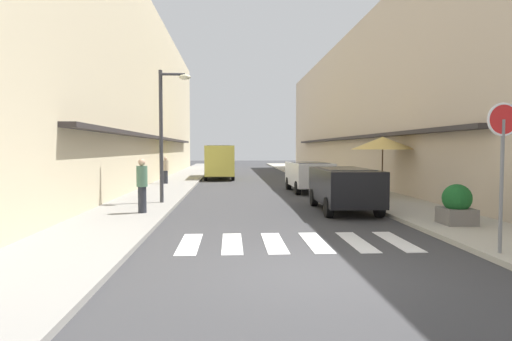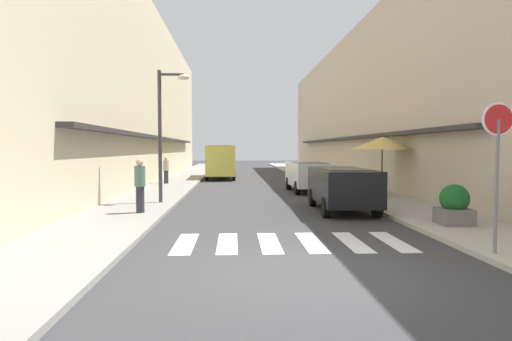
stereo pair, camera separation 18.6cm
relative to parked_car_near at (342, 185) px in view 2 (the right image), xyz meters
name	(u,v)px [view 2 (the right image)]	position (x,y,z in m)	size (l,w,h in m)	color
ground_plane	(255,184)	(-2.41, 11.78, -0.92)	(104.26, 104.26, 0.00)	#38383A
sidewalk_left	(176,183)	(-7.20, 11.78, -0.86)	(2.66, 66.35, 0.12)	gray
sidewalk_right	(333,182)	(2.38, 11.78, -0.86)	(2.66, 66.35, 0.12)	#ADA899
building_row_left	(117,96)	(-11.03, 13.15, 4.53)	(5.50, 44.65, 10.91)	beige
building_row_right	(387,107)	(6.21, 13.15, 3.89)	(5.50, 44.65, 9.63)	#C6B299
crosswalk	(290,243)	(-2.41, -4.82, -0.92)	(5.20, 2.20, 0.01)	silver
parked_car_near	(342,185)	(0.00, 0.00, 0.00)	(1.89, 4.16, 1.47)	black
parked_car_mid	(309,173)	(0.00, 6.65, 0.00)	(1.90, 4.00, 1.47)	silver
delivery_van	(220,159)	(-4.67, 16.18, 0.48)	(2.13, 5.45, 2.37)	#D8CC4C
round_street_sign	(498,138)	(1.34, -6.49, 1.42)	(0.65, 0.07, 2.90)	slate
street_lamp	(165,121)	(-6.26, 1.89, 2.25)	(1.19, 0.28, 4.94)	#38383D
cafe_umbrella	(382,143)	(2.70, 3.86, 1.45)	(2.71, 2.71, 2.54)	#262626
planter_corner	(454,205)	(2.18, -3.32, -0.29)	(0.81, 0.81, 1.08)	slate
pedestrian_walking_near	(140,184)	(-6.65, -0.75, 0.10)	(0.34, 0.34, 1.70)	#282B33
pedestrian_walking_far	(166,170)	(-7.64, 10.79, 0.01)	(0.34, 0.34, 1.55)	#282B33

